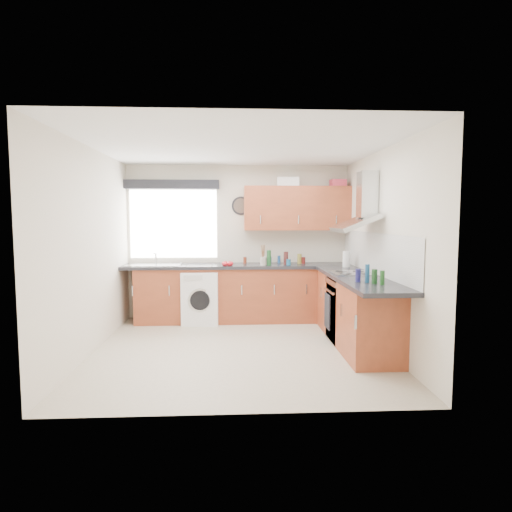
{
  "coord_description": "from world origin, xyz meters",
  "views": [
    {
      "loc": [
        -0.06,
        -5.25,
        1.64
      ],
      "look_at": [
        0.25,
        0.85,
        1.1
      ],
      "focal_mm": 30.0,
      "sensor_mm": 36.0,
      "label": 1
    }
  ],
  "objects": [
    {
      "name": "extractor_hood",
      "position": [
        1.6,
        0.3,
        1.77
      ],
      "size": [
        0.52,
        0.78,
        0.66
      ],
      "primitive_type": null,
      "color": "silver",
      "rests_on": "wall_right"
    },
    {
      "name": "bottle_2",
      "position": [
        1.56,
        -0.69,
        0.99
      ],
      "size": [
        0.05,
        0.05,
        0.16
      ],
      "primitive_type": "cylinder",
      "color": "#1E541F",
      "rests_on": "worktop_right"
    },
    {
      "name": "wall_left",
      "position": [
        -1.8,
        0.0,
        1.25
      ],
      "size": [
        0.02,
        3.6,
        2.5
      ],
      "primitive_type": "cube",
      "color": "silver",
      "rests_on": "ground_plane"
    },
    {
      "name": "worktop_right",
      "position": [
        1.5,
        0.0,
        0.89
      ],
      "size": [
        0.62,
        2.42,
        0.05
      ],
      "primitive_type": "cube",
      "color": "black",
      "rests_on": "base_cab_right"
    },
    {
      "name": "base_cab_right",
      "position": [
        1.51,
        0.15,
        0.43
      ],
      "size": [
        0.58,
        2.1,
        0.86
      ],
      "primitive_type": "cube",
      "color": "brown",
      "rests_on": "ground_plane"
    },
    {
      "name": "wall_back",
      "position": [
        0.0,
        1.8,
        1.25
      ],
      "size": [
        3.6,
        0.02,
        2.5
      ],
      "primitive_type": "cube",
      "color": "silver",
      "rests_on": "ground_plane"
    },
    {
      "name": "upper_cabinets",
      "position": [
        0.95,
        1.62,
        1.8
      ],
      "size": [
        1.7,
        0.35,
        0.7
      ],
      "primitive_type": "cube",
      "color": "brown",
      "rests_on": "wall_back"
    },
    {
      "name": "jar_7",
      "position": [
        0.11,
        1.66,
        0.96
      ],
      "size": [
        0.06,
        0.06,
        0.1
      ],
      "primitive_type": "cylinder",
      "color": "maroon",
      "rests_on": "worktop_back"
    },
    {
      "name": "jar_4",
      "position": [
        0.53,
        1.66,
        0.96
      ],
      "size": [
        0.04,
        0.04,
        0.1
      ],
      "primitive_type": "cylinder",
      "color": "navy",
      "rests_on": "worktop_back"
    },
    {
      "name": "ceiling",
      "position": [
        0.0,
        0.0,
        2.5
      ],
      "size": [
        3.6,
        3.6,
        0.02
      ],
      "primitive_type": "cube",
      "color": "white",
      "rests_on": "wall_back"
    },
    {
      "name": "base_cab_corner",
      "position": [
        1.5,
        1.5,
        0.43
      ],
      "size": [
        0.6,
        0.6,
        0.86
      ],
      "primitive_type": "cube",
      "color": "brown",
      "rests_on": "ground_plane"
    },
    {
      "name": "window_blind",
      "position": [
        -1.05,
        1.7,
        2.18
      ],
      "size": [
        1.5,
        0.18,
        0.14
      ],
      "primitive_type": "cube",
      "color": "black",
      "rests_on": "wall_back"
    },
    {
      "name": "tomato_cluster",
      "position": [
        -0.17,
        1.3,
        0.94
      ],
      "size": [
        0.18,
        0.18,
        0.07
      ],
      "primitive_type": null,
      "rotation": [
        0.0,
        0.0,
        -0.22
      ],
      "color": "red",
      "rests_on": "worktop_back"
    },
    {
      "name": "jar_0",
      "position": [
        0.99,
        1.57,
        0.99
      ],
      "size": [
        0.07,
        0.07,
        0.16
      ],
      "primitive_type": "cylinder",
      "color": "olive",
      "rests_on": "worktop_back"
    },
    {
      "name": "jar_2",
      "position": [
        1.05,
        1.58,
        0.96
      ],
      "size": [
        0.07,
        0.07,
        0.1
      ],
      "primitive_type": "cylinder",
      "color": "#5C1713",
      "rests_on": "worktop_back"
    },
    {
      "name": "base_cab_back",
      "position": [
        -0.1,
        1.51,
        0.43
      ],
      "size": [
        3.0,
        0.58,
        0.86
      ],
      "primitive_type": "cube",
      "color": "brown",
      "rests_on": "ground_plane"
    },
    {
      "name": "wall_right",
      "position": [
        1.8,
        0.0,
        1.25
      ],
      "size": [
        0.02,
        3.6,
        2.5
      ],
      "primitive_type": "cube",
      "color": "silver",
      "rests_on": "ground_plane"
    },
    {
      "name": "utensil_pot",
      "position": [
        0.38,
        1.35,
        0.98
      ],
      "size": [
        0.11,
        0.11,
        0.13
      ],
      "primitive_type": "cylinder",
      "rotation": [
        0.0,
        0.0,
        0.19
      ],
      "color": "#9D9589",
      "rests_on": "worktop_back"
    },
    {
      "name": "bottle_1",
      "position": [
        1.45,
        -0.5,
        1.01
      ],
      "size": [
        0.05,
        0.05,
        0.21
      ],
      "primitive_type": "cylinder",
      "color": "navy",
      "rests_on": "worktop_right"
    },
    {
      "name": "casserole",
      "position": [
        0.81,
        1.72,
        2.22
      ],
      "size": [
        0.37,
        0.28,
        0.15
      ],
      "primitive_type": "cube",
      "rotation": [
        0.0,
        0.0,
        -0.08
      ],
      "color": "white",
      "rests_on": "upper_cabinets"
    },
    {
      "name": "washing_machine",
      "position": [
        -0.58,
        1.4,
        0.41
      ],
      "size": [
        0.58,
        0.57,
        0.82
      ],
      "primitive_type": "cube",
      "rotation": [
        0.0,
        0.0,
        -0.05
      ],
      "color": "white",
      "rests_on": "ground_plane"
    },
    {
      "name": "oven",
      "position": [
        1.5,
        0.3,
        0.42
      ],
      "size": [
        0.56,
        0.58,
        0.85
      ],
      "primitive_type": "cube",
      "color": "black",
      "rests_on": "ground_plane"
    },
    {
      "name": "storage_box",
      "position": [
        1.6,
        1.57,
        2.2
      ],
      "size": [
        0.25,
        0.21,
        0.11
      ],
      "primitive_type": "cube",
      "rotation": [
        0.0,
        0.0,
        0.07
      ],
      "color": "#CA374B",
      "rests_on": "upper_cabinets"
    },
    {
      "name": "jar_5",
      "position": [
        0.45,
        1.38,
        0.99
      ],
      "size": [
        0.04,
        0.04,
        0.16
      ],
      "primitive_type": "cylinder",
      "color": "#B0A396",
      "rests_on": "worktop_back"
    },
    {
      "name": "jar_1",
      "position": [
        0.76,
        1.45,
        1.01
      ],
      "size": [
        0.07,
        0.07,
        0.2
      ],
      "primitive_type": "cylinder",
      "color": "#441A18",
      "rests_on": "worktop_back"
    },
    {
      "name": "jar_3",
      "position": [
        0.79,
        1.37,
        0.96
      ],
      "size": [
        0.07,
        0.07,
        0.09
      ],
      "primitive_type": "cylinder",
      "color": "#19587B",
      "rests_on": "worktop_back"
    },
    {
      "name": "hob_plate",
      "position": [
        1.5,
        0.3,
        0.92
      ],
      "size": [
        0.52,
        0.52,
        0.01
      ],
      "primitive_type": "cube",
      "color": "silver",
      "rests_on": "worktop_right"
    },
    {
      "name": "bottle_0",
      "position": [
        1.5,
        -0.61,
        0.99
      ],
      "size": [
        0.06,
        0.06,
        0.17
      ],
      "primitive_type": "cylinder",
      "color": "#163F1B",
      "rests_on": "worktop_right"
    },
    {
      "name": "kitchen_roll",
      "position": [
        1.62,
        1.05,
        1.03
      ],
      "size": [
        0.13,
        0.13,
        0.24
      ],
      "primitive_type": "cylinder",
      "rotation": [
        0.0,
        0.0,
        0.2
      ],
      "color": "white",
      "rests_on": "worktop_right"
    },
    {
      "name": "jar_8",
      "position": [
        0.67,
        1.7,
        0.97
      ],
      "size": [
        0.05,
        0.05,
        0.12
      ],
      "primitive_type": "cylinder",
      "color": "navy",
      "rests_on": "worktop_back"
    },
    {
      "name": "worktop_back",
      "position": [
        0.0,
        1.5,
        0.89
      ],
      "size": [
        3.6,
        0.62,
        0.05
      ],
      "primitive_type": "cube",
      "color": "black",
      "rests_on": "base_cab_back"
    },
    {
      "name": "splashback",
      "position": [
        1.79,
        0.3,
        1.18
      ],
      "size": [
        0.01,
        3.0,
        0.54
      ],
      "primitive_type": "cube",
      "color": "white",
      "rests_on": "wall_right"
    },
    {
      "name": "jar_6",
      "position": [
        0.48,
        1.36,
        1.03
      ],
      "size": [
        0.07,
        0.07,
        0.23
      ],
      "primitive_type": "cylinder",
      "color": "#1C4E23",
      "rests_on": "worktop_back"
    },
    {
      "name": "wall_front",
      "position": [
        0.0,
        -1.8,
        1.25
      ],
      "size": [
        3.6,
        0.02,
        2.5
      ],
      "primitive_type": "cube",
      "color": "silver",
      "rests_on": "ground_plane"
    },
    {
      "name": "bottle_3",
      "position": [
        1.36,
        -0.45,
        0.99
      ],
      "size": [
        0.06,
        0.06,
        0.15
      ],
      "primitive_type": "cylinder",
      "color": "navy",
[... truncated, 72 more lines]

